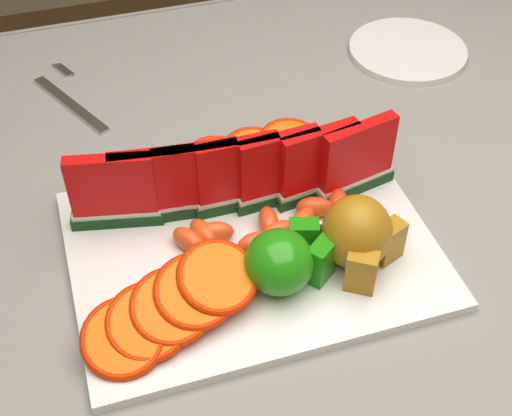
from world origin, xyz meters
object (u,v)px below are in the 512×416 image
pear_cluster (359,235)px  apple_cluster (285,260)px  fork (70,101)px  side_plate (408,50)px  platter (252,249)px

pear_cluster → apple_cluster: bearing=-176.8°
apple_cluster → fork: size_ratio=0.58×
apple_cluster → side_plate: 0.50m
side_plate → fork: 0.51m
side_plate → fork: size_ratio=1.10×
pear_cluster → fork: (-0.26, 0.40, -0.05)m
pear_cluster → fork: 0.48m
platter → pear_cluster: (0.10, -0.05, 0.04)m
platter → apple_cluster: apple_cluster is taller
platter → pear_cluster: 0.12m
side_plate → fork: bearing=176.9°
pear_cluster → fork: pear_cluster is taller
side_plate → apple_cluster: bearing=-131.2°
platter → apple_cluster: (0.02, -0.06, 0.04)m
apple_cluster → fork: 0.45m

